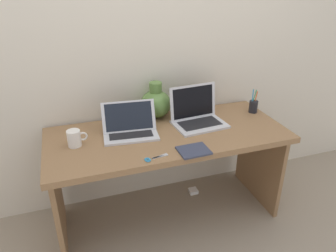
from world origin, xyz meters
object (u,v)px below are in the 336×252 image
(scissors, at_px, (152,159))
(power_brick, at_px, (193,191))
(green_vase, at_px, (156,103))
(laptop_left, at_px, (130,126))
(laptop_right, at_px, (197,114))
(pen_cup, at_px, (253,106))
(notebook_stack, at_px, (194,151))
(coffee_mug, at_px, (75,138))

(scissors, xyz_separation_m, power_brick, (0.47, 0.47, -0.69))
(green_vase, xyz_separation_m, scissors, (-0.19, -0.56, -0.10))
(scissors, bearing_deg, laptop_left, 98.23)
(laptop_left, relative_size, laptop_right, 0.99)
(laptop_left, height_order, pen_cup, laptop_left)
(green_vase, height_order, scissors, green_vase)
(green_vase, xyz_separation_m, pen_cup, (0.72, -0.16, -0.06))
(notebook_stack, bearing_deg, scissors, -179.21)
(green_vase, relative_size, coffee_mug, 2.13)
(coffee_mug, height_order, scissors, coffee_mug)
(pen_cup, height_order, scissors, pen_cup)
(coffee_mug, bearing_deg, laptop_right, 4.73)
(laptop_right, xyz_separation_m, coffee_mug, (-0.84, -0.07, -0.02))
(laptop_left, distance_m, scissors, 0.36)
(power_brick, bearing_deg, pen_cup, -8.33)
(scissors, height_order, power_brick, scissors)
(laptop_left, bearing_deg, scissors, -81.77)
(laptop_right, height_order, pen_cup, laptop_right)
(notebook_stack, height_order, pen_cup, pen_cup)
(laptop_left, bearing_deg, green_vase, 41.16)
(green_vase, relative_size, scissors, 1.78)
(laptop_left, distance_m, pen_cup, 0.96)
(pen_cup, xyz_separation_m, scissors, (-0.91, -0.40, -0.05))
(green_vase, relative_size, power_brick, 3.75)
(green_vase, height_order, power_brick, green_vase)
(laptop_right, xyz_separation_m, power_brick, (0.04, 0.10, -0.75))
(scissors, bearing_deg, pen_cup, 23.73)
(laptop_right, distance_m, green_vase, 0.31)
(scissors, bearing_deg, green_vase, 71.18)
(notebook_stack, bearing_deg, coffee_mug, 156.03)
(laptop_right, distance_m, scissors, 0.57)
(green_vase, height_order, notebook_stack, green_vase)
(power_brick, bearing_deg, laptop_right, -114.08)
(notebook_stack, height_order, coffee_mug, coffee_mug)
(laptop_left, height_order, scissors, laptop_left)
(green_vase, distance_m, power_brick, 0.85)
(laptop_right, bearing_deg, scissors, -139.49)
(laptop_left, bearing_deg, notebook_stack, -48.11)
(pen_cup, bearing_deg, laptop_left, -176.93)
(coffee_mug, distance_m, pen_cup, 1.32)
(pen_cup, bearing_deg, scissors, -156.27)
(laptop_left, bearing_deg, power_brick, 12.44)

